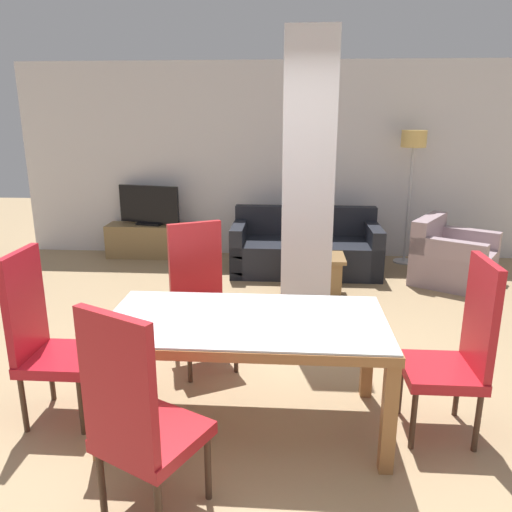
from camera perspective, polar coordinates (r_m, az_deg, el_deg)
The scene contains 15 objects.
ground_plane at distance 3.52m, azimuth -1.08°, elevation -18.51°, with size 18.00×18.00×0.00m, color #A1855E.
back_wall at distance 7.19m, azimuth 1.89°, elevation 10.76°, with size 7.20×0.09×2.70m.
divider_pillar at distance 4.59m, azimuth 5.93°, elevation 7.81°, with size 0.46×0.31×2.70m.
dining_table at distance 3.21m, azimuth -1.13°, elevation -9.54°, with size 1.78×0.91×0.75m.
dining_chair_head_right at distance 3.38m, azimuth 22.17°, elevation -9.67°, with size 0.46×0.46×1.16m.
dining_chair_near_left at distance 2.56m, azimuth -13.39°, elevation -17.44°, with size 0.62×0.62×1.16m.
dining_chair_far_left at distance 4.05m, azimuth -6.37°, elevation -4.31°, with size 0.62×0.62×1.16m.
dining_chair_head_left at distance 3.58m, azimuth -23.02°, elevation -8.32°, with size 0.46×0.46×1.16m.
sofa at distance 6.55m, azimuth 5.64°, elevation 0.67°, with size 1.88×0.89×0.81m.
armchair at distance 6.52m, azimuth 21.38°, elevation -0.45°, with size 1.18×1.18×0.79m.
coffee_table at distance 5.72m, azimuth 6.53°, elevation -2.10°, with size 0.70×0.48×0.45m.
bottle at distance 5.60m, azimuth 5.19°, elevation 0.92°, with size 0.06×0.06×0.25m.
tv_stand at distance 7.37m, azimuth -11.89°, elevation 1.76°, with size 1.24×0.40×0.47m.
tv_screen at distance 7.27m, azimuth -12.12°, elevation 5.63°, with size 0.89×0.27×0.56m.
floor_lamp at distance 7.02m, azimuth 17.49°, elevation 11.26°, with size 0.33×0.33×1.79m.
Camera 1 is at (0.26, -2.89, 1.98)m, focal length 35.00 mm.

